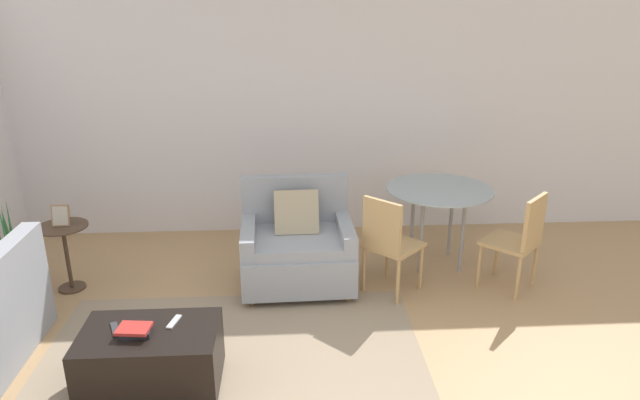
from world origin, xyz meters
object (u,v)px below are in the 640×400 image
(ottoman, at_px, (151,358))
(book_stack, at_px, (135,330))
(dining_table, at_px, (439,199))
(picture_frame, at_px, (60,216))
(dining_chair_near_right, at_px, (521,236))
(side_table, at_px, (65,245))
(armchair, at_px, (297,247))
(tv_remote_secondary, at_px, (174,322))
(dining_chair_near_left, at_px, (388,240))
(tv_remote_primary, at_px, (115,329))
(potted_plant, at_px, (9,272))

(ottoman, xyz_separation_m, book_stack, (-0.07, -0.03, 0.23))
(ottoman, bearing_deg, dining_table, 37.05)
(picture_frame, bearing_deg, dining_chair_near_right, -3.73)
(dining_table, bearing_deg, ottoman, -142.95)
(dining_table, bearing_deg, dining_chair_near_right, -45.00)
(picture_frame, bearing_deg, side_table, 90.00)
(armchair, height_order, dining_chair_near_right, armchair)
(armchair, distance_m, tv_remote_secondary, 1.59)
(dining_chair_near_left, bearing_deg, ottoman, -146.01)
(book_stack, relative_size, dining_chair_near_right, 0.25)
(armchair, height_order, picture_frame, armchair)
(tv_remote_primary, height_order, dining_chair_near_right, dining_chair_near_right)
(potted_plant, relative_size, dining_chair_near_left, 1.06)
(dining_table, bearing_deg, picture_frame, -174.57)
(armchair, relative_size, dining_chair_near_right, 1.11)
(armchair, xyz_separation_m, book_stack, (-1.06, -1.46, 0.11))
(dining_chair_near_right, bearing_deg, dining_chair_near_left, 180.00)
(side_table, bearing_deg, dining_chair_near_left, -5.26)
(side_table, xyz_separation_m, dining_chair_near_right, (3.96, -0.26, 0.09))
(dining_table, bearing_deg, tv_remote_primary, -145.85)
(tv_remote_secondary, distance_m, dining_chair_near_right, 2.99)
(tv_remote_primary, height_order, picture_frame, picture_frame)
(book_stack, height_order, dining_chair_near_left, dining_chair_near_left)
(picture_frame, relative_size, dining_table, 0.19)
(picture_frame, distance_m, dining_table, 3.40)
(dining_table, height_order, dining_chair_near_right, dining_chair_near_right)
(ottoman, height_order, picture_frame, picture_frame)
(potted_plant, xyz_separation_m, picture_frame, (0.48, 0.08, 0.48))
(picture_frame, relative_size, dining_chair_near_left, 0.21)
(armchair, relative_size, potted_plant, 1.05)
(ottoman, height_order, book_stack, book_stack)
(armchair, bearing_deg, tv_remote_secondary, -122.21)
(side_table, relative_size, picture_frame, 3.27)
(ottoman, relative_size, dining_table, 0.89)
(dining_chair_near_right, bearing_deg, side_table, 176.27)
(book_stack, relative_size, tv_remote_secondary, 1.30)
(ottoman, distance_m, tv_remote_secondary, 0.27)
(ottoman, bearing_deg, tv_remote_secondary, 33.68)
(potted_plant, height_order, side_table, potted_plant)
(potted_plant, relative_size, dining_table, 0.95)
(ottoman, relative_size, picture_frame, 4.78)
(picture_frame, xyz_separation_m, dining_chair_near_left, (2.80, -0.26, -0.18))
(side_table, relative_size, dining_chair_near_left, 0.68)
(dining_chair_near_right, bearing_deg, armchair, 172.71)
(book_stack, xyz_separation_m, dining_chair_near_right, (3.00, 1.22, 0.05))
(book_stack, distance_m, dining_chair_near_right, 3.24)
(armchair, xyz_separation_m, picture_frame, (-2.03, 0.01, 0.35))
(armchair, distance_m, dining_chair_near_right, 1.96)
(tv_remote_secondary, xyz_separation_m, side_table, (-1.18, 1.35, -0.02))
(tv_remote_secondary, height_order, side_table, side_table)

